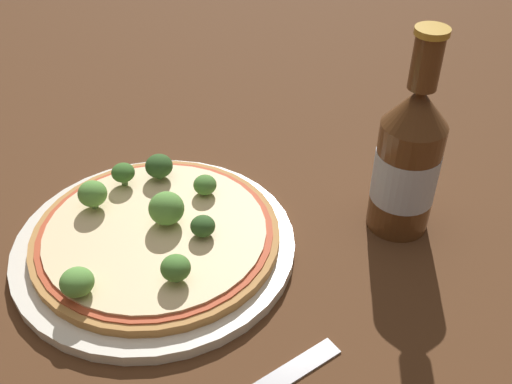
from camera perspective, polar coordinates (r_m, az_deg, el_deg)
ground_plane at (r=0.63m, az=-8.69°, el=-4.96°), size 3.00×3.00×0.00m
plate at (r=0.62m, az=-9.55°, el=-5.05°), size 0.29×0.29×0.01m
pizza at (r=0.62m, az=-9.49°, el=-4.00°), size 0.25×0.25×0.01m
broccoli_floret_0 at (r=0.56m, az=-16.68°, el=-8.22°), size 0.03×0.03×0.02m
broccoli_floret_1 at (r=0.67m, az=-9.22°, el=2.45°), size 0.03×0.03×0.03m
broccoli_floret_2 at (r=0.67m, az=-12.54°, el=1.79°), size 0.03×0.03×0.03m
broccoli_floret_3 at (r=0.64m, az=-4.88°, el=0.67°), size 0.02×0.02×0.02m
broccoli_floret_4 at (r=0.59m, az=-5.09°, el=-3.26°), size 0.02×0.02×0.02m
broccoli_floret_5 at (r=0.55m, az=-7.66°, el=-7.20°), size 0.03×0.03×0.03m
broccoli_floret_6 at (r=0.60m, az=-8.51°, el=-1.57°), size 0.04×0.04×0.04m
broccoli_floret_7 at (r=0.64m, az=-15.31°, el=-0.17°), size 0.03×0.03×0.03m
beer_bottle at (r=0.62m, az=14.26°, el=2.95°), size 0.07×0.07×0.22m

